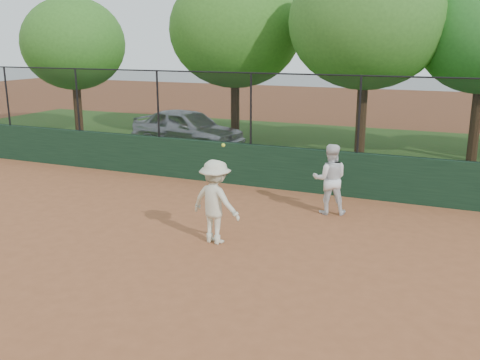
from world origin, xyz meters
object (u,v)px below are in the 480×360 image
at_px(parked_car, 187,129).
at_px(player_main, 215,202).
at_px(tree_0, 73,44).
at_px(player_second, 330,179).
at_px(tree_1, 235,29).
at_px(tree_2, 367,22).

relative_size(parked_car, player_main, 2.12).
relative_size(player_main, tree_0, 0.37).
bearing_deg(parked_car, player_main, -137.52).
bearing_deg(parked_car, player_second, -118.67).
bearing_deg(player_second, parked_car, -56.52).
height_order(tree_1, tree_2, tree_2).
relative_size(player_second, tree_1, 0.25).
distance_m(player_main, tree_0, 14.88).
height_order(player_main, tree_0, tree_0).
distance_m(player_second, player_main, 3.26).
bearing_deg(player_second, tree_2, -102.34).
xyz_separation_m(player_second, tree_0, (-12.84, 6.56, 3.06)).
relative_size(player_main, tree_2, 0.31).
distance_m(parked_car, player_main, 9.97).
distance_m(parked_car, tree_0, 6.74).
bearing_deg(tree_0, tree_1, 13.43).
relative_size(parked_car, tree_0, 0.78).
bearing_deg(parked_car, tree_0, 91.97).
distance_m(parked_car, tree_2, 7.53).
relative_size(parked_car, player_second, 2.70).
height_order(parked_car, tree_2, tree_2).
distance_m(tree_1, tree_2, 5.64).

